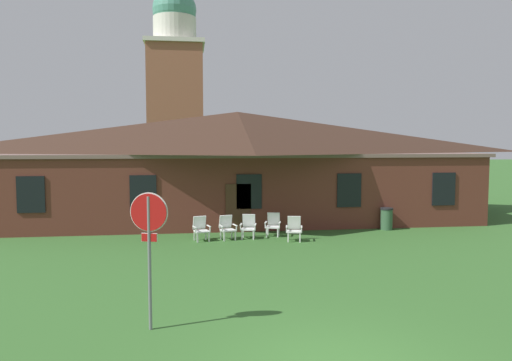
% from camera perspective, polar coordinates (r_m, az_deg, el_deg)
% --- Properties ---
extents(brick_building, '(23.25, 10.40, 5.50)m').
position_cam_1_polar(brick_building, '(25.76, -2.16, 2.09)').
color(brick_building, brown).
rests_on(brick_building, ground).
extents(dome_tower, '(5.18, 5.18, 18.51)m').
position_cam_1_polar(dome_tower, '(44.76, -9.46, 10.23)').
color(dome_tower, '#93563D').
rests_on(dome_tower, ground).
extents(stop_sign, '(0.77, 0.27, 2.84)m').
position_cam_1_polar(stop_sign, '(10.12, -12.48, -6.01)').
color(stop_sign, slate).
rests_on(stop_sign, ground).
extents(lawn_chair_by_porch, '(0.74, 0.78, 0.96)m').
position_cam_1_polar(lawn_chair_by_porch, '(19.32, -6.53, -5.57)').
color(lawn_chair_by_porch, white).
rests_on(lawn_chair_by_porch, ground).
extents(lawn_chair_near_door, '(0.73, 0.78, 0.96)m').
position_cam_1_polar(lawn_chair_near_door, '(19.46, -3.43, -5.48)').
color(lawn_chair_near_door, white).
rests_on(lawn_chair_near_door, ground).
extents(lawn_chair_left_end, '(0.73, 0.77, 0.96)m').
position_cam_1_polar(lawn_chair_left_end, '(19.68, -0.89, -5.36)').
color(lawn_chair_left_end, white).
rests_on(lawn_chair_left_end, ground).
extents(lawn_chair_middle, '(0.75, 0.80, 0.96)m').
position_cam_1_polar(lawn_chair_middle, '(20.18, 2.03, -5.12)').
color(lawn_chair_middle, white).
rests_on(lawn_chair_middle, ground).
extents(lawn_chair_right_end, '(0.72, 0.77, 0.96)m').
position_cam_1_polar(lawn_chair_right_end, '(19.23, 4.50, -5.61)').
color(lawn_chair_right_end, silver).
rests_on(lawn_chair_right_end, ground).
extents(trash_bin, '(0.56, 0.56, 0.98)m').
position_cam_1_polar(trash_bin, '(22.32, 15.13, -4.36)').
color(trash_bin, '#335638').
rests_on(trash_bin, ground).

